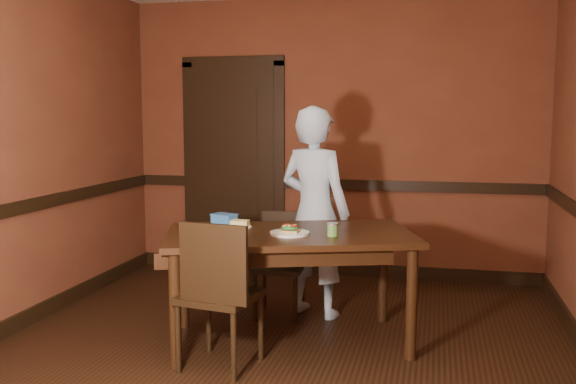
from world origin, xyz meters
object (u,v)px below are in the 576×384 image
at_px(dining_table, 290,288).
at_px(sauce_jar, 333,229).
at_px(person, 315,212).
at_px(food_tub, 224,219).
at_px(sandwich_plate, 290,232).
at_px(cheese_saucer, 240,225).
at_px(chair_far, 279,265).
at_px(chair_near, 220,293).

bearing_deg(dining_table, sauce_jar, -32.46).
bearing_deg(sauce_jar, person, 109.41).
xyz_separation_m(person, food_tub, (-0.59, -0.45, -0.00)).
height_order(sandwich_plate, cheese_saucer, sandwich_plate).
distance_m(chair_far, sauce_jar, 0.93).
relative_size(sandwich_plate, cheese_saucer, 1.58).
xyz_separation_m(person, sandwich_plate, (-0.03, -0.76, -0.02)).
bearing_deg(chair_near, food_tub, -64.35).
distance_m(chair_near, sandwich_plate, 0.64).
height_order(sandwich_plate, food_tub, food_tub).
xyz_separation_m(dining_table, person, (0.05, 0.67, 0.43)).
bearing_deg(chair_near, sauce_jar, -136.16).
height_order(dining_table, sandwich_plate, sandwich_plate).
bearing_deg(chair_far, cheese_saucer, -111.73).
xyz_separation_m(dining_table, cheese_saucer, (-0.39, 0.09, 0.41)).
bearing_deg(sandwich_plate, cheese_saucer, 155.95).
height_order(dining_table, food_tub, food_tub).
xyz_separation_m(chair_far, food_tub, (-0.33, -0.35, 0.41)).
bearing_deg(sauce_jar, chair_near, -145.31).
xyz_separation_m(person, cheese_saucer, (-0.43, -0.57, -0.02)).
bearing_deg(food_tub, person, 55.65).
bearing_deg(sandwich_plate, dining_table, 103.51).
distance_m(dining_table, chair_far, 0.61).
relative_size(chair_far, person, 0.49).
distance_m(dining_table, sandwich_plate, 0.42).
height_order(sauce_jar, cheese_saucer, sauce_jar).
xyz_separation_m(dining_table, sauce_jar, (0.31, -0.08, 0.44)).
xyz_separation_m(chair_far, cheese_saucer, (-0.17, -0.47, 0.40)).
relative_size(sauce_jar, food_tub, 0.44).
bearing_deg(cheese_saucer, chair_far, 70.23).
height_order(person, sandwich_plate, person).
height_order(chair_near, food_tub, chair_near).
bearing_deg(dining_table, sandwich_plate, -94.92).
xyz_separation_m(sauce_jar, cheese_saucer, (-0.70, 0.17, -0.02)).
relative_size(sandwich_plate, food_tub, 1.31).
distance_m(chair_far, person, 0.50).
bearing_deg(cheese_saucer, chair_near, -84.58).
bearing_deg(food_tub, sandwich_plate, -9.89).
bearing_deg(cheese_saucer, food_tub, 142.82).
distance_m(dining_table, cheese_saucer, 0.57).
relative_size(dining_table, sandwich_plate, 6.29).
xyz_separation_m(sandwich_plate, food_tub, (-0.57, 0.30, 0.02)).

